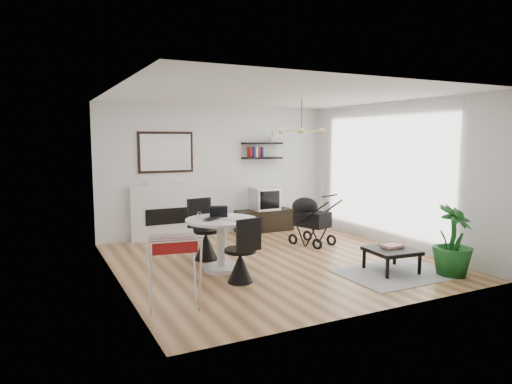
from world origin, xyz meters
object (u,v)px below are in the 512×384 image
drying_rack (174,271)px  coffee_table (392,251)px  crt_tv (265,199)px  potted_plant (453,241)px  stroller (310,222)px  dining_table (222,236)px  fireplace (168,205)px  tv_console (264,220)px

drying_rack → coffee_table: (3.40, 0.03, -0.15)m
coffee_table → crt_tv: bearing=94.6°
potted_plant → coffee_table: bearing=141.5°
crt_tv → stroller: size_ratio=0.55×
stroller → potted_plant: potted_plant is taller
crt_tv → dining_table: (-1.98, -2.37, -0.19)m
stroller → fireplace: bearing=125.0°
drying_rack → coffee_table: 3.40m
fireplace → coffee_table: fireplace is taller
crt_tv → coffee_table: bearing=-85.4°
potted_plant → crt_tv: bearing=103.2°
fireplace → dining_table: size_ratio=1.97×
tv_console → coffee_table: tv_console is taller
fireplace → potted_plant: bearing=-54.4°
crt_tv → dining_table: 3.10m
fireplace → drying_rack: 3.93m
fireplace → crt_tv: (2.12, -0.16, 0.03)m
dining_table → potted_plant: (2.95, -1.77, -0.00)m
stroller → coffee_table: (0.09, -2.11, -0.11)m
stroller → dining_table: bearing=-177.6°
tv_console → potted_plant: 4.27m
drying_rack → stroller: stroller is taller
crt_tv → drying_rack: (-3.11, -3.63, -0.25)m
coffee_table → stroller: bearing=92.5°
drying_rack → potted_plant: potted_plant is taller
tv_console → potted_plant: (0.98, -4.15, 0.29)m
fireplace → tv_console: 2.16m
drying_rack → crt_tv: bearing=58.8°
crt_tv → coffee_table: crt_tv is taller
dining_table → crt_tv: bearing=50.1°
drying_rack → stroller: (3.31, 2.14, -0.04)m
dining_table → tv_console: bearing=50.3°
drying_rack → potted_plant: bearing=2.3°
fireplace → coffee_table: bearing=-57.4°
fireplace → drying_rack: bearing=-104.7°
tv_console → crt_tv: size_ratio=2.27×
tv_console → potted_plant: size_ratio=1.20×
stroller → coffee_table: bearing=-106.9°
fireplace → potted_plant: (3.08, -4.30, -0.16)m
coffee_table → potted_plant: potted_plant is taller
tv_console → fireplace: bearing=175.8°
potted_plant → drying_rack: bearing=172.9°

